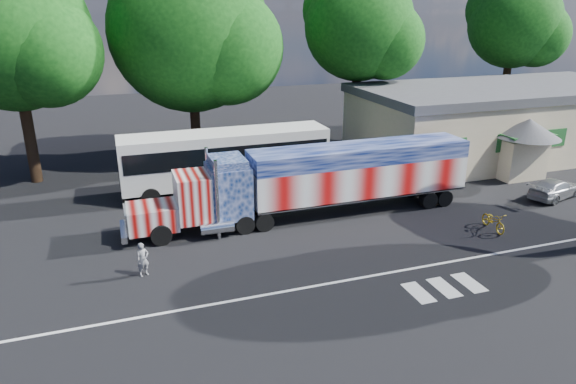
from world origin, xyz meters
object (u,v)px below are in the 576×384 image
object	(u,v)px
coach_bus	(226,160)
woman	(143,259)
parked_car	(555,189)
tree_ne_a	(361,26)
tree_n_mid	(193,32)
semi_truck	(320,179)
tree_far_ne	(516,23)
tree_nw_a	(14,33)
bicycle	(494,221)

from	to	relation	value
coach_bus	woman	size ratio (longest dim) A/B	8.46
parked_car	tree_ne_a	bearing A→B (deg)	5.10
woman	tree_n_mid	world-z (taller)	tree_n_mid
semi_truck	woman	xyz separation A→B (m)	(-9.49, -3.76, -1.31)
tree_far_ne	tree_ne_a	bearing A→B (deg)	-170.74
woman	tree_nw_a	size ratio (longest dim) A/B	0.11
tree_nw_a	parked_car	bearing A→B (deg)	-24.39
coach_bus	tree_n_mid	bearing A→B (deg)	93.40
coach_bus	woman	distance (m)	11.10
semi_truck	bicycle	world-z (taller)	semi_truck
semi_truck	parked_car	size ratio (longest dim) A/B	4.72
semi_truck	bicycle	distance (m)	9.06
coach_bus	tree_nw_a	distance (m)	14.43
bicycle	tree_far_ne	world-z (taller)	tree_far_ne
tree_far_ne	woman	bearing A→B (deg)	-150.97
tree_far_ne	tree_n_mid	world-z (taller)	tree_n_mid
semi_truck	tree_far_ne	world-z (taller)	tree_far_ne
bicycle	tree_far_ne	bearing A→B (deg)	54.33
bicycle	tree_nw_a	xyz separation A→B (m)	(-22.59, 15.84, 8.70)
semi_truck	tree_n_mid	size ratio (longest dim) A/B	1.29
woman	tree_nw_a	distance (m)	18.03
semi_truck	bicycle	bearing A→B (deg)	-31.39
woman	tree_far_ne	xyz separation A→B (m)	(34.76, 19.29, 8.52)
coach_bus	parked_car	world-z (taller)	coach_bus
coach_bus	tree_nw_a	xyz separation A→B (m)	(-11.17, 5.49, 7.29)
tree_ne_a	tree_nw_a	bearing A→B (deg)	-176.10
tree_ne_a	tree_n_mid	size ratio (longest dim) A/B	0.92
tree_n_mid	tree_nw_a	distance (m)	10.89
tree_nw_a	woman	bearing A→B (deg)	-69.82
coach_bus	parked_car	xyz separation A→B (m)	(17.97, -7.73, -1.31)
woman	tree_ne_a	distance (m)	25.82
woman	coach_bus	bearing A→B (deg)	34.88
woman	tree_ne_a	world-z (taller)	tree_ne_a
bicycle	tree_n_mid	bearing A→B (deg)	129.38
parked_car	bicycle	world-z (taller)	parked_car
tree_n_mid	tree_nw_a	size ratio (longest dim) A/B	1.05
semi_truck	coach_bus	xyz separation A→B (m)	(-3.81, 5.71, -0.17)
parked_car	tree_ne_a	size ratio (longest dim) A/B	0.29
parked_car	tree_nw_a	bearing A→B (deg)	49.50
tree_ne_a	tree_far_ne	xyz separation A→B (m)	(16.85, 2.75, 0.00)
tree_far_ne	semi_truck	bearing A→B (deg)	-148.41
tree_nw_a	tree_far_ne	bearing A→B (deg)	6.16
tree_ne_a	coach_bus	bearing A→B (deg)	-149.91
parked_car	bicycle	size ratio (longest dim) A/B	2.15
semi_truck	bicycle	size ratio (longest dim) A/B	10.16
semi_truck	tree_ne_a	distance (m)	16.92
parked_car	tree_n_mid	xyz separation A→B (m)	(-18.41, 15.03, 8.44)
parked_car	tree_nw_a	distance (m)	33.14
tree_far_ne	tree_nw_a	world-z (taller)	tree_nw_a
bicycle	tree_ne_a	size ratio (longest dim) A/B	0.14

